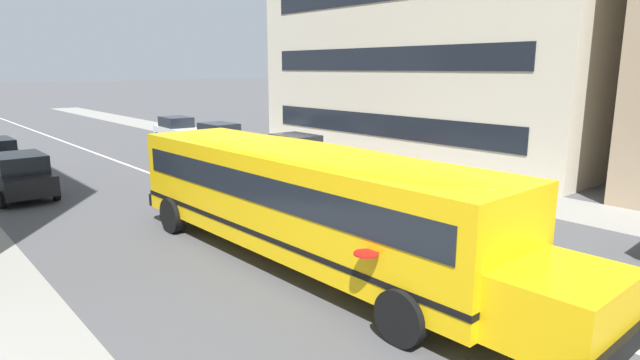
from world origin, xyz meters
The scene contains 8 objects.
ground_plane centered at (0.00, 0.00, 0.00)m, with size 400.00×400.00×0.00m, color #4C4C4F.
sidewalk_far centered at (0.00, 8.32, 0.01)m, with size 120.00×3.00×0.01m, color gray.
lane_centreline centered at (0.00, 0.00, 0.00)m, with size 110.00×0.16×0.01m, color silver.
school_bus centered at (-1.34, -1.68, 1.75)m, with size 13.22×3.14×2.94m.
parked_car_red_mid_block centered at (-11.20, 5.70, 0.84)m, with size 3.93×1.94×1.64m.
parked_car_black_by_lamppost centered at (-13.38, -5.46, 0.84)m, with size 3.91×1.89×1.64m.
parked_car_white_beside_sign centered at (-23.43, 5.48, 0.84)m, with size 3.98×2.03×1.64m.
parked_car_dark_blue_past_driveway centered at (-18.18, 5.60, 0.84)m, with size 3.95×1.98×1.64m.
Camera 1 is at (8.16, -9.32, 4.69)m, focal length 29.60 mm.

